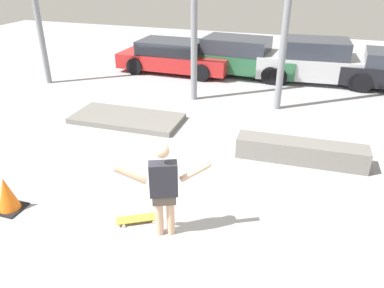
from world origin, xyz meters
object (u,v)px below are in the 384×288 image
skateboard (138,218)px  parked_car_green (239,57)px  parked_car_silver (316,62)px  traffic_cone (7,194)px  skateboarder (164,187)px  manual_pad (127,118)px  parked_car_red (174,57)px  grind_box (301,152)px

skateboard → parked_car_green: size_ratio=0.17×
skateboard → parked_car_silver: size_ratio=0.17×
traffic_cone → skateboard: bearing=9.8°
skateboarder → skateboard: size_ratio=2.19×
parked_car_green → traffic_cone: 10.19m
skateboard → parked_car_green: 9.57m
manual_pad → parked_car_red: (-0.51, 5.07, 0.53)m
grind_box → parked_car_green: parked_car_green is taller
manual_pad → parked_car_red: 5.12m
parked_car_silver → traffic_cone: size_ratio=6.58×
grind_box → manual_pad: (-4.76, 0.85, -0.16)m
manual_pad → skateboarder: bearing=-55.5°
skateboard → manual_pad: 4.54m
skateboarder → parked_car_silver: skateboarder is taller
skateboard → parked_car_green: (-0.26, 9.55, 0.60)m
manual_pad → parked_car_red: size_ratio=0.69×
manual_pad → parked_car_silver: 7.39m
manual_pad → traffic_cone: traffic_cone is taller
grind_box → parked_car_green: size_ratio=0.63×
parked_car_green → parked_car_silver: size_ratio=1.04×
parked_car_silver → traffic_cone: (-4.97, -9.92, -0.39)m
skateboard → parked_car_green: bearing=61.1°
traffic_cone → parked_car_silver: bearing=63.4°
parked_car_red → parked_car_green: (2.49, 0.53, 0.06)m
skateboarder → traffic_cone: (-2.94, -0.28, -0.59)m
skateboard → manual_pad: size_ratio=0.25×
manual_pad → parked_car_red: parked_car_red is taller
traffic_cone → parked_car_red: bearing=92.2°
manual_pad → parked_car_silver: (4.83, 5.56, 0.64)m
parked_car_green → traffic_cone: size_ratio=6.85×
manual_pad → grind_box: bearing=-10.1°
skateboard → grind_box: bearing=20.5°
skateboarder → parked_car_red: 9.74m
skateboarder → traffic_cone: size_ratio=2.51×
parked_car_red → parked_car_silver: size_ratio=1.01×
skateboard → parked_car_red: parked_car_red is taller
manual_pad → traffic_cone: (-0.14, -4.36, 0.25)m
skateboarder → manual_pad: 5.02m
grind_box → manual_pad: 4.83m
parked_car_green → parked_car_red: bearing=-163.9°
grind_box → parked_car_red: (-5.26, 5.92, 0.36)m
grind_box → traffic_cone: traffic_cone is taller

